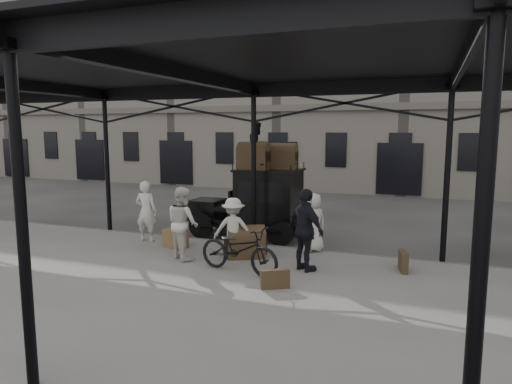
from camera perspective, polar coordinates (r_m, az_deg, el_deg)
ground at (r=11.38m, az=-3.96°, el=-9.51°), size 120.00×120.00×0.00m
platform at (r=9.67m, az=-9.05°, el=-12.32°), size 28.00×8.00×0.15m
canopy at (r=9.40m, az=-8.79°, el=15.13°), size 22.50×9.00×4.74m
building_frontage at (r=28.45m, az=11.79°, el=15.03°), size 64.00×8.00×14.00m
taxi at (r=14.16m, az=0.41°, el=-1.02°), size 3.65×1.55×2.18m
porter_left at (r=13.53m, az=-13.58°, el=-2.37°), size 0.68×0.48×1.78m
porter_midleft at (r=11.60m, az=-9.13°, el=-3.83°), size 1.12×1.07×1.82m
porter_centre at (r=12.23m, az=7.13°, el=-3.76°), size 0.91×0.90×1.58m
porter_official at (r=10.51m, az=6.22°, el=-4.77°), size 1.19×1.02×1.91m
porter_right at (r=11.48m, az=-2.85°, el=-4.56°), size 1.13×0.86×1.55m
bicycle at (r=10.43m, az=-2.15°, el=-7.17°), size 2.16×1.10×1.08m
porter_roof at (r=13.91m, az=0.15°, el=5.84°), size 0.66×0.79×1.44m
steamer_trunk_roof_near at (r=13.81m, az=-0.26°, el=4.28°), size 0.96×0.60×0.69m
steamer_trunk_roof_far at (r=13.99m, az=3.28°, el=4.24°), size 0.93×0.61×0.66m
steamer_trunk_platform at (r=11.68m, az=-1.27°, el=-6.49°), size 1.11×0.96×0.69m
wicker_hamper at (r=12.85m, az=-10.04°, el=-5.72°), size 0.71×0.62×0.50m
suitcase_upright at (r=11.14m, az=17.93°, el=-8.25°), size 0.26×0.62×0.45m
suitcase_flat at (r=9.52m, az=2.39°, el=-10.81°), size 0.59×0.43×0.40m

